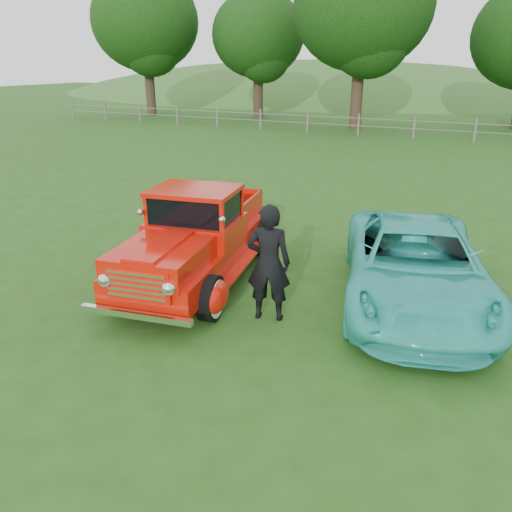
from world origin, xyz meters
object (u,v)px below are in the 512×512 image
at_px(red_pickup, 198,239).
at_px(tree_far_west, 145,22).
at_px(man, 269,263).
at_px(tree_near_west, 363,6).
at_px(teal_sedan, 415,265).
at_px(tree_mid_west, 258,35).

bearing_deg(red_pickup, tree_far_west, 119.04).
relative_size(tree_far_west, man, 5.17).
height_order(tree_near_west, teal_sedan, tree_near_west).
bearing_deg(teal_sedan, man, -156.16).
xyz_separation_m(tree_mid_west, man, (13.16, -27.41, -4.59)).
bearing_deg(tree_far_west, man, -50.22).
bearing_deg(teal_sedan, tree_near_west, 92.65).
relative_size(tree_near_west, red_pickup, 2.01).
bearing_deg(tree_far_west, teal_sedan, -45.79).
relative_size(tree_far_west, red_pickup, 1.91).
distance_m(tree_far_west, tree_near_west, 16.03).
xyz_separation_m(tree_far_west, tree_mid_west, (8.00, 2.00, -0.94)).
bearing_deg(man, tree_near_west, -94.27).
relative_size(tree_mid_west, red_pickup, 1.63).
relative_size(tree_far_west, teal_sedan, 2.01).
xyz_separation_m(teal_sedan, man, (-2.01, -1.60, 0.27)).
bearing_deg(tree_mid_west, man, -64.36).
distance_m(tree_far_west, tree_mid_west, 8.30).
relative_size(tree_far_west, tree_near_west, 0.95).
height_order(tree_far_west, teal_sedan, tree_far_west).
relative_size(tree_near_west, man, 5.43).
bearing_deg(tree_far_west, tree_near_west, -3.58).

